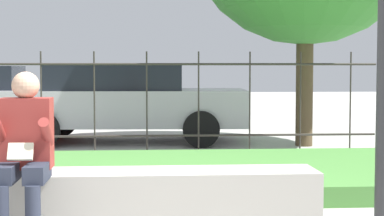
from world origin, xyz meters
name	(u,v)px	position (x,y,z in m)	size (l,w,h in m)	color
stone_bench	(150,204)	(0.39, 0.00, 0.22)	(2.72, 0.53, 0.49)	#ADA89E
person_seated_reader	(24,149)	(-0.55, -0.30, 0.71)	(0.42, 0.73, 1.29)	black
grass_berm	(114,175)	(0.00, 2.14, 0.10)	(9.70, 2.88, 0.20)	#4C893D
iron_fence	(121,102)	(0.00, 4.35, 0.82)	(7.70, 0.03, 1.56)	#332D28
car_parked_center	(123,101)	(-0.03, 6.31, 0.74)	(4.32, 2.07, 1.37)	#B7B7BC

